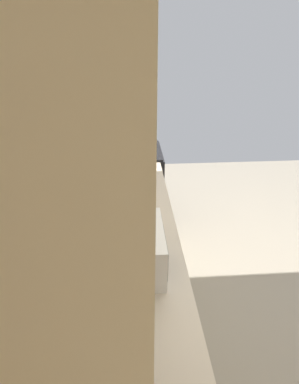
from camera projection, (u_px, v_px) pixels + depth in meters
The scene contains 7 objects.
ground_plane at pixel (269, 308), 2.68m from camera, with size 6.51×6.51×0.00m, color gray.
wall_back at pixel (74, 170), 1.92m from camera, with size 4.19×0.12×2.78m, color beige.
counter_run at pixel (136, 321), 2.03m from camera, with size 3.22×0.63×0.92m.
upper_cabinets at pixel (98, 107), 1.34m from camera, with size 2.16×0.33×0.72m.
oven_range at pixel (134, 185), 3.73m from camera, with size 0.68×0.68×1.10m.
microwave at pixel (130, 249), 1.77m from camera, with size 0.45×0.40×0.27m.
bowl at pixel (146, 215), 2.29m from camera, with size 0.19×0.19×0.04m.
Camera 1 is at (-1.78, 1.18, 2.19)m, focal length 28.39 mm.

